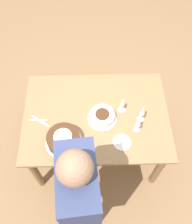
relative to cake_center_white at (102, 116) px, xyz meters
The scene contains 10 objects.
ground_plane 0.77m from the cake_center_white, 144.34° to the left, with size 12.00×12.00×0.00m, color #8E6B47.
dining_table 0.16m from the cake_center_white, 144.34° to the left, with size 1.34×0.96×0.73m.
cake_center_white is the anchor object (origin of this frame).
cake_front_chocolate 0.41m from the cake_center_white, 145.63° to the right, with size 0.32×0.32×0.12m.
wine_glass_near 0.37m from the cake_center_white, ahead, with size 0.07×0.07×0.23m.
wine_glass_far 0.34m from the cake_center_white, 21.91° to the right, with size 0.06×0.06×0.21m.
wine_glass_extra 0.22m from the cake_center_white, 25.65° to the left, with size 0.07×0.07×0.18m.
dessert_plate_right 0.30m from the cake_center_white, 56.65° to the right, with size 0.16×0.16×0.01m.
fork_pile 0.57m from the cake_center_white, behind, with size 0.19×0.12×0.01m.
person_cutting 0.81m from the cake_center_white, 103.12° to the right, with size 0.26×0.42×1.67m.
Camera 1 is at (-0.03, -1.19, 2.71)m, focal length 40.00 mm.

